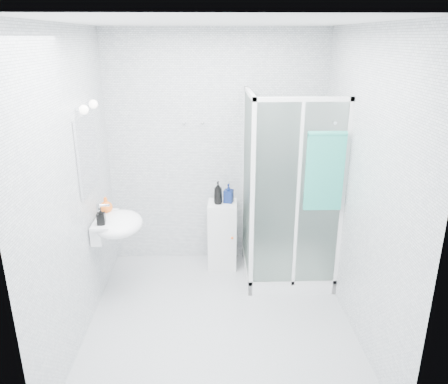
{
  "coord_description": "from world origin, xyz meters",
  "views": [
    {
      "loc": [
        -0.08,
        -3.42,
        2.5
      ],
      "look_at": [
        0.05,
        0.35,
        1.15
      ],
      "focal_mm": 35.0,
      "sensor_mm": 36.0,
      "label": 1
    }
  ],
  "objects_px": {
    "shower_enclosure": "(281,240)",
    "hand_towel": "(325,170)",
    "wall_basin": "(116,224)",
    "shampoo_bottle_a": "(218,193)",
    "soap_dispenser_black": "(101,216)",
    "shampoo_bottle_b": "(229,193)",
    "soap_dispenser_orange": "(106,205)",
    "storage_cabinet": "(222,235)"
  },
  "relations": [
    {
      "from": "shower_enclosure",
      "to": "hand_towel",
      "type": "relative_size",
      "value": 2.67
    },
    {
      "from": "wall_basin",
      "to": "shampoo_bottle_a",
      "type": "relative_size",
      "value": 2.22
    },
    {
      "from": "soap_dispenser_black",
      "to": "wall_basin",
      "type": "bearing_deg",
      "value": 56.58
    },
    {
      "from": "soap_dispenser_black",
      "to": "hand_towel",
      "type": "bearing_deg",
      "value": 1.71
    },
    {
      "from": "wall_basin",
      "to": "shampoo_bottle_a",
      "type": "xyz_separation_m",
      "value": [
        0.99,
        0.58,
        0.1
      ]
    },
    {
      "from": "shampoo_bottle_b",
      "to": "soap_dispenser_black",
      "type": "height_order",
      "value": "soap_dispenser_black"
    },
    {
      "from": "shampoo_bottle_a",
      "to": "shampoo_bottle_b",
      "type": "distance_m",
      "value": 0.12
    },
    {
      "from": "hand_towel",
      "to": "shampoo_bottle_a",
      "type": "xyz_separation_m",
      "value": [
        -0.96,
        0.67,
        -0.45
      ]
    },
    {
      "from": "hand_towel",
      "to": "shampoo_bottle_b",
      "type": "relative_size",
      "value": 3.52
    },
    {
      "from": "shampoo_bottle_b",
      "to": "soap_dispenser_black",
      "type": "distance_m",
      "value": 1.43
    },
    {
      "from": "shampoo_bottle_b",
      "to": "soap_dispenser_orange",
      "type": "bearing_deg",
      "value": -158.66
    },
    {
      "from": "hand_towel",
      "to": "soap_dispenser_black",
      "type": "distance_m",
      "value": 2.1
    },
    {
      "from": "storage_cabinet",
      "to": "shampoo_bottle_b",
      "type": "height_order",
      "value": "shampoo_bottle_b"
    },
    {
      "from": "soap_dispenser_orange",
      "to": "shower_enclosure",
      "type": "bearing_deg",
      "value": 5.58
    },
    {
      "from": "hand_towel",
      "to": "soap_dispenser_orange",
      "type": "bearing_deg",
      "value": 173.72
    },
    {
      "from": "soap_dispenser_orange",
      "to": "soap_dispenser_black",
      "type": "xyz_separation_m",
      "value": [
        0.02,
        -0.29,
        0.0
      ]
    },
    {
      "from": "storage_cabinet",
      "to": "shampoo_bottle_a",
      "type": "bearing_deg",
      "value": -155.57
    },
    {
      "from": "hand_towel",
      "to": "shampoo_bottle_a",
      "type": "distance_m",
      "value": 1.26
    },
    {
      "from": "shower_enclosure",
      "to": "storage_cabinet",
      "type": "relative_size",
      "value": 2.59
    },
    {
      "from": "shampoo_bottle_a",
      "to": "hand_towel",
      "type": "bearing_deg",
      "value": -34.74
    },
    {
      "from": "storage_cabinet",
      "to": "hand_towel",
      "type": "height_order",
      "value": "hand_towel"
    },
    {
      "from": "shampoo_bottle_a",
      "to": "soap_dispenser_orange",
      "type": "height_order",
      "value": "shampoo_bottle_a"
    },
    {
      "from": "shampoo_bottle_a",
      "to": "soap_dispenser_black",
      "type": "distance_m",
      "value": 1.31
    },
    {
      "from": "shower_enclosure",
      "to": "hand_towel",
      "type": "xyz_separation_m",
      "value": [
        0.3,
        -0.4,
        0.9
      ]
    },
    {
      "from": "storage_cabinet",
      "to": "wall_basin",
      "type": "bearing_deg",
      "value": -146.9
    },
    {
      "from": "storage_cabinet",
      "to": "soap_dispenser_black",
      "type": "height_order",
      "value": "soap_dispenser_black"
    },
    {
      "from": "storage_cabinet",
      "to": "hand_towel",
      "type": "relative_size",
      "value": 1.03
    },
    {
      "from": "soap_dispenser_orange",
      "to": "shampoo_bottle_a",
      "type": "bearing_deg",
      "value": 21.67
    },
    {
      "from": "shampoo_bottle_a",
      "to": "soap_dispenser_orange",
      "type": "xyz_separation_m",
      "value": [
        -1.11,
        -0.44,
        0.04
      ]
    },
    {
      "from": "shower_enclosure",
      "to": "shampoo_bottle_b",
      "type": "height_order",
      "value": "shower_enclosure"
    },
    {
      "from": "shower_enclosure",
      "to": "soap_dispenser_black",
      "type": "distance_m",
      "value": 1.88
    },
    {
      "from": "storage_cabinet",
      "to": "hand_towel",
      "type": "bearing_deg",
      "value": -33.77
    },
    {
      "from": "wall_basin",
      "to": "shampoo_bottle_b",
      "type": "relative_size",
      "value": 2.64
    },
    {
      "from": "soap_dispenser_orange",
      "to": "shampoo_bottle_b",
      "type": "bearing_deg",
      "value": 21.34
    },
    {
      "from": "soap_dispenser_orange",
      "to": "soap_dispenser_black",
      "type": "bearing_deg",
      "value": -86.51
    },
    {
      "from": "shower_enclosure",
      "to": "storage_cabinet",
      "type": "xyz_separation_m",
      "value": [
        -0.61,
        0.29,
        -0.06
      ]
    },
    {
      "from": "storage_cabinet",
      "to": "soap_dispenser_orange",
      "type": "height_order",
      "value": "soap_dispenser_orange"
    },
    {
      "from": "shower_enclosure",
      "to": "wall_basin",
      "type": "height_order",
      "value": "shower_enclosure"
    },
    {
      "from": "hand_towel",
      "to": "shampoo_bottle_a",
      "type": "relative_size",
      "value": 2.96
    },
    {
      "from": "shampoo_bottle_a",
      "to": "soap_dispenser_orange",
      "type": "relative_size",
      "value": 1.57
    },
    {
      "from": "hand_towel",
      "to": "soap_dispenser_black",
      "type": "bearing_deg",
      "value": -178.29
    },
    {
      "from": "wall_basin",
      "to": "soap_dispenser_orange",
      "type": "bearing_deg",
      "value": 128.58
    }
  ]
}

